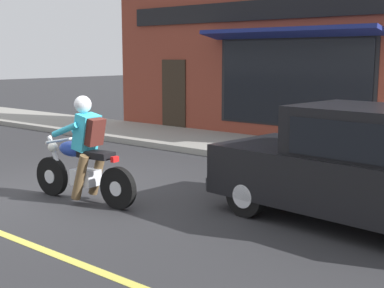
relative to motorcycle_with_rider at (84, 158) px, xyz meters
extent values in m
plane|color=#2B2B2D|center=(0.17, 0.79, -0.68)|extent=(80.00, 80.00, 0.00)
cube|color=gray|center=(5.43, 3.79, -0.61)|extent=(2.60, 22.00, 0.14)
cube|color=brown|center=(6.98, 1.51, 1.42)|extent=(0.50, 9.78, 4.20)
cube|color=black|center=(6.71, 0.29, 0.87)|extent=(0.04, 4.11, 2.10)
cube|color=black|center=(6.72, 0.29, 0.87)|extent=(0.02, 4.30, 2.20)
cube|color=#2D2319|center=(6.71, 4.20, 0.37)|extent=(0.04, 0.90, 2.10)
cube|color=navy|center=(6.38, 0.29, 2.07)|extent=(0.81, 4.69, 0.24)
cube|color=black|center=(6.70, 1.51, 2.67)|extent=(0.06, 8.31, 0.50)
cylinder|color=black|center=(-0.08, 0.72, -0.37)|extent=(0.16, 0.63, 0.62)
cylinder|color=silver|center=(-0.08, 0.72, -0.37)|extent=(0.14, 0.23, 0.22)
cylinder|color=black|center=(0.07, -0.68, -0.37)|extent=(0.16, 0.63, 0.62)
cylinder|color=silver|center=(0.07, -0.68, -0.37)|extent=(0.14, 0.23, 0.22)
cube|color=silver|center=(0.00, -0.03, -0.29)|extent=(0.32, 0.43, 0.24)
ellipsoid|color=#1E3899|center=(-0.02, 0.22, 0.12)|extent=(0.35, 0.55, 0.24)
cube|color=black|center=(0.02, -0.26, 0.08)|extent=(0.32, 0.58, 0.10)
cylinder|color=silver|center=(-0.07, 0.62, -0.05)|extent=(0.10, 0.33, 0.68)
cylinder|color=silver|center=(-0.05, 0.50, 0.23)|extent=(0.56, 0.10, 0.04)
sphere|color=silver|center=(-0.07, 0.67, 0.11)|extent=(0.16, 0.16, 0.16)
cylinder|color=silver|center=(0.20, -0.41, -0.39)|extent=(0.14, 0.56, 0.08)
cube|color=red|center=(0.06, -0.63, 0.05)|extent=(0.13, 0.07, 0.08)
cylinder|color=brown|center=(-0.17, -0.12, -0.25)|extent=(0.17, 0.36, 0.71)
cylinder|color=brown|center=(0.19, -0.08, -0.25)|extent=(0.17, 0.36, 0.71)
cube|color=#33B2D1|center=(0.01, -0.08, 0.40)|extent=(0.37, 0.36, 0.57)
cylinder|color=#33B2D1|center=(-0.22, 0.14, 0.44)|extent=(0.14, 0.53, 0.26)
cylinder|color=#33B2D1|center=(0.18, 0.18, 0.44)|extent=(0.14, 0.53, 0.26)
sphere|color=silver|center=(0.00, -0.02, 0.81)|extent=(0.26, 0.26, 0.26)
cube|color=#4C1E19|center=(0.02, -0.24, 0.42)|extent=(0.30, 0.27, 0.42)
cylinder|color=black|center=(0.96, -2.31, -0.38)|extent=(0.23, 0.61, 0.60)
cylinder|color=silver|center=(0.96, -2.31, -0.38)|extent=(0.23, 0.34, 0.33)
cylinder|color=black|center=(2.39, -2.42, -0.38)|extent=(0.23, 0.61, 0.60)
cylinder|color=silver|center=(2.39, -2.42, -0.38)|extent=(0.23, 0.34, 0.33)
cube|color=black|center=(1.58, -3.56, -0.08)|extent=(1.93, 3.82, 0.70)
cube|color=black|center=(1.56, -3.81, 0.56)|extent=(1.58, 2.01, 0.66)
cube|color=black|center=(1.63, -2.94, 0.51)|extent=(1.35, 0.45, 0.51)
cube|color=black|center=(0.84, -3.75, 0.54)|extent=(0.15, 1.52, 0.46)
cube|color=silver|center=(1.22, -1.67, 0.04)|extent=(0.24, 0.06, 0.14)
cube|color=silver|center=(2.23, -1.75, 0.04)|extent=(0.24, 0.06, 0.14)
cube|color=#28282B|center=(1.72, -1.74, -0.33)|extent=(1.61, 0.25, 0.20)
cylinder|color=red|center=(5.10, -0.49, -0.46)|extent=(0.24, 0.24, 0.16)
cylinder|color=red|center=(5.10, -0.49, -0.09)|extent=(0.18, 0.18, 0.58)
sphere|color=red|center=(5.10, -0.49, 0.24)|extent=(0.20, 0.20, 0.20)
cylinder|color=red|center=(4.97, -0.49, -0.04)|extent=(0.10, 0.08, 0.08)
cylinder|color=red|center=(5.23, -0.49, -0.04)|extent=(0.10, 0.08, 0.08)
camera|label=1|loc=(-5.00, -6.33, 1.51)|focal=50.00mm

